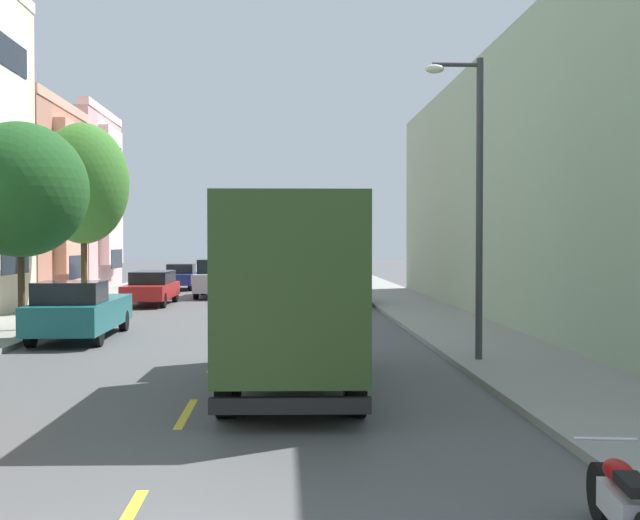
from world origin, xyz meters
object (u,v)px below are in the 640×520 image
object	(u,v)px
parked_pickup_teal	(79,311)
moving_silver_sedan	(217,278)
street_tree_farthest	(83,184)
parked_hatchback_navy	(180,277)
parked_wagon_red	(152,287)
parked_motorcycle	(624,506)
parked_sedan_black	(333,278)
parked_wagon_charcoal	(324,271)
parked_pickup_forest	(317,267)
street_tree_third	(20,190)
street_lamp	(473,186)
parked_hatchback_burgundy	(343,289)
delivery_box_truck	(293,286)

from	to	relation	value
parked_pickup_teal	moving_silver_sedan	distance (m)	16.80
street_tree_farthest	parked_hatchback_navy	bearing A→B (deg)	82.26
parked_wagon_red	parked_motorcycle	size ratio (longest dim) A/B	2.31
parked_hatchback_navy	parked_sedan_black	distance (m)	9.11
parked_wagon_charcoal	parked_pickup_forest	distance (m)	8.12
parked_pickup_teal	parked_wagon_red	distance (m)	11.97
parked_hatchback_navy	moving_silver_sedan	bearing A→B (deg)	-66.67
parked_pickup_forest	moving_silver_sedan	xyz separation A→B (m)	(-6.03, -20.76, 0.16)
parked_motorcycle	street_tree_third	bearing A→B (deg)	123.56
moving_silver_sedan	parked_motorcycle	bearing A→B (deg)	-78.49
street_tree_third	street_lamp	world-z (taller)	street_lamp
parked_pickup_teal	parked_wagon_charcoal	distance (m)	30.50
parked_hatchback_burgundy	parked_hatchback_navy	bearing A→B (deg)	126.38
delivery_box_truck	parked_sedan_black	bearing A→B (deg)	84.81
parked_pickup_teal	parked_hatchback_navy	world-z (taller)	parked_pickup_teal
parked_wagon_red	street_tree_farthest	bearing A→B (deg)	-121.99
street_tree_third	delivery_box_truck	bearing A→B (deg)	-48.21
parked_pickup_teal	parked_wagon_red	xyz separation A→B (m)	(0.03, 11.97, -0.02)
parked_pickup_forest	street_tree_third	bearing A→B (deg)	-106.41
parked_pickup_teal	parked_motorcycle	xyz separation A→B (m)	(9.07, -15.55, -0.42)
street_tree_farthest	street_lamp	xyz separation A→B (m)	(12.35, -13.71, -1.03)
street_tree_third	street_tree_farthest	world-z (taller)	street_tree_farthest
parked_sedan_black	street_lamp	bearing A→B (deg)	-86.54
parked_wagon_charcoal	street_tree_third	bearing A→B (deg)	-110.98
street_tree_third	parked_wagon_red	size ratio (longest dim) A/B	1.34
parked_hatchback_burgundy	moving_silver_sedan	world-z (taller)	moving_silver_sedan
parked_pickup_teal	moving_silver_sedan	bearing A→B (deg)	81.37
street_tree_farthest	parked_motorcycle	world-z (taller)	street_tree_farthest
street_tree_third	parked_sedan_black	world-z (taller)	street_tree_third
parked_hatchback_navy	moving_silver_sedan	size ratio (longest dim) A/B	0.84
parked_wagon_charcoal	moving_silver_sedan	bearing A→B (deg)	-115.89
street_lamp	parked_hatchback_navy	distance (m)	29.99
parked_hatchback_burgundy	parked_pickup_teal	world-z (taller)	parked_pickup_teal
parked_wagon_charcoal	moving_silver_sedan	xyz separation A→B (m)	(-6.13, -12.64, 0.18)
street_tree_third	parked_hatchback_burgundy	world-z (taller)	street_tree_third
parked_hatchback_burgundy	parked_motorcycle	distance (m)	26.54
delivery_box_truck	parked_pickup_teal	xyz separation A→B (m)	(-6.12, 7.91, -1.18)
delivery_box_truck	parked_hatchback_navy	bearing A→B (deg)	101.52
parked_hatchback_burgundy	street_tree_farthest	bearing A→B (deg)	-167.35
parked_hatchback_navy	parked_wagon_red	size ratio (longest dim) A/B	0.85
street_lamp	parked_pickup_forest	bearing A→B (deg)	92.31
street_lamp	moving_silver_sedan	bearing A→B (deg)	109.63
street_lamp	delivery_box_truck	world-z (taller)	street_lamp
parked_wagon_charcoal	parked_pickup_forest	world-z (taller)	parked_pickup_forest
delivery_box_truck	parked_pickup_teal	size ratio (longest dim) A/B	1.38
delivery_box_truck	moving_silver_sedan	xyz separation A→B (m)	(-3.59, 24.52, -1.02)
parked_hatchback_navy	parked_wagon_red	distance (m)	10.83
parked_hatchback_navy	parked_wagon_charcoal	world-z (taller)	same
parked_hatchback_burgundy	parked_pickup_forest	xyz separation A→B (m)	(-0.01, 26.39, 0.07)
street_lamp	parked_sedan_black	distance (m)	26.07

